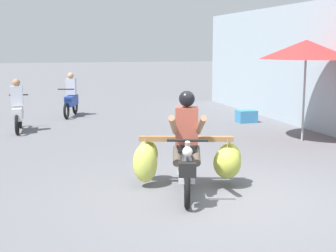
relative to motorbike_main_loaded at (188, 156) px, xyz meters
name	(u,v)px	position (x,y,z in m)	size (l,w,h in m)	color
ground_plane	(224,199)	(0.35, -0.63, -0.54)	(120.00, 120.00, 0.00)	slate
motorbike_main_loaded	(188,156)	(0.00, 0.00, 0.00)	(1.82, 1.94, 1.58)	black
motorbike_distant_ahead_left	(18,110)	(-2.67, 6.08, 0.03)	(0.50, 1.62, 1.40)	black
motorbike_distant_ahead_right	(71,99)	(-1.08, 8.57, 0.03)	(0.71, 1.56, 1.40)	black
shopfront_building	(325,62)	(6.95, 6.74, 1.16)	(4.21, 9.73, 3.40)	#9EADB7
market_umbrella_near_shop	(306,49)	(3.86, 2.94, 1.62)	(2.16, 2.16, 2.38)	#99999E
produce_crate	(246,116)	(3.78, 5.83, -0.36)	(0.56, 0.40, 0.36)	teal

